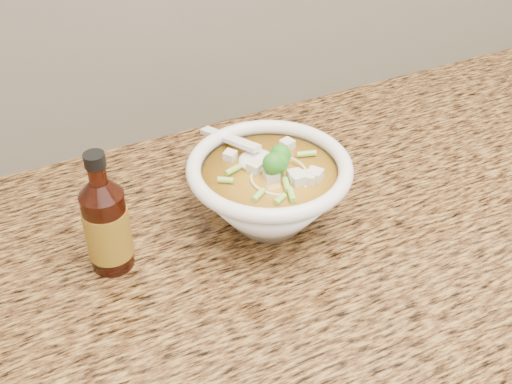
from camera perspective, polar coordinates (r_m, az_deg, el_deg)
name	(u,v)px	position (r m, az deg, el deg)	size (l,w,h in m)	color
counter_slab	(385,209)	(0.97, 11.43, -1.47)	(4.00, 0.68, 0.04)	olive
soup_bowl	(269,191)	(0.87, 1.19, 0.11)	(0.22, 0.25, 0.12)	white
hot_sauce_bottle	(107,225)	(0.82, -13.12, -2.91)	(0.06, 0.06, 0.17)	#3E1208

